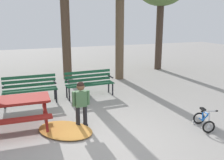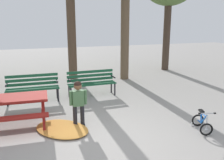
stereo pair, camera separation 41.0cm
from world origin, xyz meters
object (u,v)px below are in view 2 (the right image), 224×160
child_standing (78,100)px  kids_bicycle (202,123)px  park_bench_far_left (33,86)px  park_bench_left (91,81)px  picnic_table (8,104)px

child_standing → kids_bicycle: 2.97m
park_bench_far_left → child_standing: (1.03, -2.25, 0.15)m
kids_bicycle → child_standing: bearing=156.1°
park_bench_left → child_standing: bearing=-110.9°
park_bench_far_left → child_standing: bearing=-65.4°
picnic_table → kids_bicycle: bearing=-20.1°
picnic_table → park_bench_far_left: (0.56, 1.87, -0.08)m
picnic_table → child_standing: size_ratio=1.65×
kids_bicycle → park_bench_left: bearing=117.8°
park_bench_left → park_bench_far_left: bearing=-179.6°
park_bench_far_left → kids_bicycle: size_ratio=2.58×
picnic_table → park_bench_far_left: bearing=73.3°
park_bench_far_left → park_bench_left: (1.90, 0.01, 0.00)m
picnic_table → park_bench_left: park_bench_left is taller
park_bench_left → kids_bicycle: park_bench_left is taller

